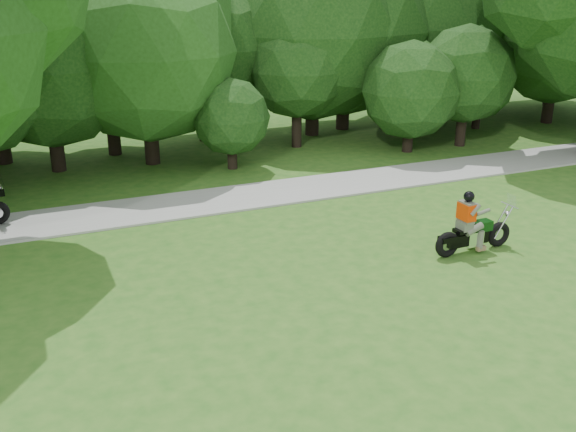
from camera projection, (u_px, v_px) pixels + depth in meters
ground at (497, 300)px, 12.70m from camera, size 100.00×100.00×0.00m
walkway at (321, 187)px, 19.59m from camera, size 60.00×2.20×0.06m
tree_line at (271, 42)px, 24.43m from camera, size 39.18×12.24×7.73m
chopper_motorcycle at (471, 230)px, 14.75m from camera, size 2.12×0.57×1.52m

